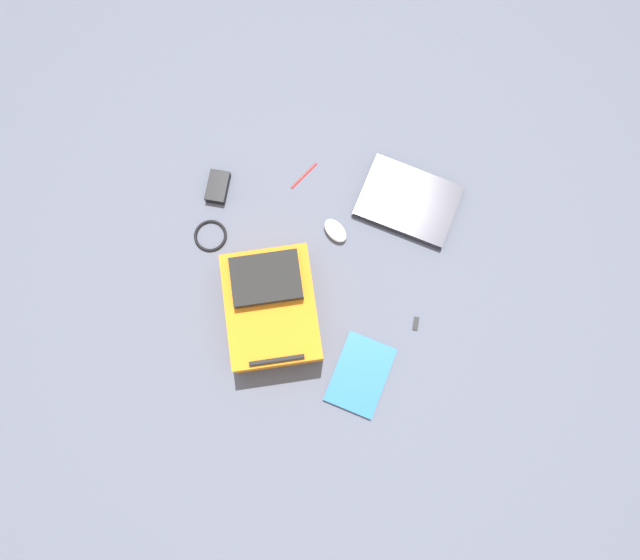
{
  "coord_description": "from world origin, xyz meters",
  "views": [
    {
      "loc": [
        -0.07,
        0.35,
        1.96
      ],
      "look_at": [
        -0.03,
        -0.04,
        0.02
      ],
      "focal_mm": 31.07,
      "sensor_mm": 36.0,
      "label": 1
    }
  ],
  "objects_px": {
    "backpack": "(272,307)",
    "computer_mouse": "(335,231)",
    "laptop": "(408,201)",
    "power_brick": "(218,187)",
    "pen_black": "(304,175)",
    "usb_stick": "(416,324)",
    "book_red": "(360,374)",
    "cable_coil": "(210,236)"
  },
  "relations": [
    {
      "from": "laptop",
      "to": "pen_black",
      "type": "height_order",
      "value": "laptop"
    },
    {
      "from": "cable_coil",
      "to": "power_brick",
      "type": "relative_size",
      "value": 1.01
    },
    {
      "from": "laptop",
      "to": "cable_coil",
      "type": "height_order",
      "value": "laptop"
    },
    {
      "from": "backpack",
      "to": "usb_stick",
      "type": "xyz_separation_m",
      "value": [
        -0.51,
        -0.01,
        -0.08
      ]
    },
    {
      "from": "computer_mouse",
      "to": "laptop",
      "type": "bearing_deg",
      "value": -16.55
    },
    {
      "from": "laptop",
      "to": "usb_stick",
      "type": "distance_m",
      "value": 0.45
    },
    {
      "from": "computer_mouse",
      "to": "usb_stick",
      "type": "relative_size",
      "value": 2.11
    },
    {
      "from": "power_brick",
      "to": "pen_black",
      "type": "height_order",
      "value": "power_brick"
    },
    {
      "from": "computer_mouse",
      "to": "power_brick",
      "type": "xyz_separation_m",
      "value": [
        0.45,
        -0.12,
        -0.0
      ]
    },
    {
      "from": "book_red",
      "to": "usb_stick",
      "type": "xyz_separation_m",
      "value": [
        -0.18,
        -0.2,
        -0.0
      ]
    },
    {
      "from": "backpack",
      "to": "laptop",
      "type": "distance_m",
      "value": 0.64
    },
    {
      "from": "computer_mouse",
      "to": "usb_stick",
      "type": "height_order",
      "value": "computer_mouse"
    },
    {
      "from": "laptop",
      "to": "power_brick",
      "type": "bearing_deg",
      "value": 2.35
    },
    {
      "from": "laptop",
      "to": "cable_coil",
      "type": "bearing_deg",
      "value": 16.9
    },
    {
      "from": "book_red",
      "to": "power_brick",
      "type": "relative_size",
      "value": 2.46
    },
    {
      "from": "book_red",
      "to": "computer_mouse",
      "type": "relative_size",
      "value": 2.89
    },
    {
      "from": "computer_mouse",
      "to": "power_brick",
      "type": "distance_m",
      "value": 0.47
    },
    {
      "from": "cable_coil",
      "to": "pen_black",
      "type": "xyz_separation_m",
      "value": [
        -0.31,
        -0.27,
        -0.0
      ]
    },
    {
      "from": "laptop",
      "to": "pen_black",
      "type": "bearing_deg",
      "value": -8.49
    },
    {
      "from": "book_red",
      "to": "computer_mouse",
      "type": "height_order",
      "value": "computer_mouse"
    },
    {
      "from": "book_red",
      "to": "pen_black",
      "type": "relative_size",
      "value": 2.19
    },
    {
      "from": "book_red",
      "to": "power_brick",
      "type": "height_order",
      "value": "power_brick"
    },
    {
      "from": "cable_coil",
      "to": "power_brick",
      "type": "xyz_separation_m",
      "value": [
        -0.0,
        -0.19,
        0.01
      ]
    },
    {
      "from": "laptop",
      "to": "computer_mouse",
      "type": "height_order",
      "value": "computer_mouse"
    },
    {
      "from": "usb_stick",
      "to": "power_brick",
      "type": "bearing_deg",
      "value": -28.34
    },
    {
      "from": "cable_coil",
      "to": "pen_black",
      "type": "relative_size",
      "value": 0.89
    },
    {
      "from": "backpack",
      "to": "computer_mouse",
      "type": "distance_m",
      "value": 0.37
    },
    {
      "from": "usb_stick",
      "to": "computer_mouse",
      "type": "bearing_deg",
      "value": -43.08
    },
    {
      "from": "pen_black",
      "to": "computer_mouse",
      "type": "bearing_deg",
      "value": 124.73
    },
    {
      "from": "pen_black",
      "to": "power_brick",
      "type": "bearing_deg",
      "value": 15.85
    },
    {
      "from": "backpack",
      "to": "power_brick",
      "type": "relative_size",
      "value": 3.8
    },
    {
      "from": "backpack",
      "to": "pen_black",
      "type": "bearing_deg",
      "value": -94.86
    },
    {
      "from": "book_red",
      "to": "cable_coil",
      "type": "relative_size",
      "value": 2.45
    },
    {
      "from": "computer_mouse",
      "to": "cable_coil",
      "type": "distance_m",
      "value": 0.46
    },
    {
      "from": "book_red",
      "to": "power_brick",
      "type": "xyz_separation_m",
      "value": [
        0.6,
        -0.62,
        0.01
      ]
    },
    {
      "from": "usb_stick",
      "to": "laptop",
      "type": "bearing_deg",
      "value": -81.34
    },
    {
      "from": "backpack",
      "to": "cable_coil",
      "type": "xyz_separation_m",
      "value": [
        0.27,
        -0.25,
        -0.08
      ]
    },
    {
      "from": "cable_coil",
      "to": "backpack",
      "type": "bearing_deg",
      "value": 137.4
    },
    {
      "from": "pen_black",
      "to": "usb_stick",
      "type": "relative_size",
      "value": 2.78
    },
    {
      "from": "laptop",
      "to": "computer_mouse",
      "type": "xyz_separation_m",
      "value": [
        0.25,
        0.15,
        0.0
      ]
    },
    {
      "from": "backpack",
      "to": "pen_black",
      "type": "relative_size",
      "value": 3.38
    },
    {
      "from": "laptop",
      "to": "cable_coil",
      "type": "relative_size",
      "value": 3.36
    }
  ]
}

